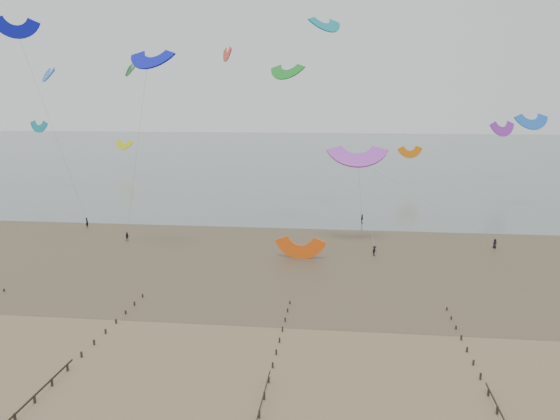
# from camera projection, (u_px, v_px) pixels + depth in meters

# --- Properties ---
(ground) EXTENTS (500.00, 500.00, 0.00)m
(ground) POSITION_uv_depth(u_px,v_px,m) (237.00, 347.00, 52.99)
(ground) COLOR brown
(ground) RESTS_ON ground
(sea_and_shore) EXTENTS (500.00, 665.00, 0.03)m
(sea_and_shore) POSITION_uv_depth(u_px,v_px,m) (253.00, 250.00, 86.94)
(sea_and_shore) COLOR #475654
(sea_and_shore) RESTS_ON ground
(kitesurfer_lead) EXTENTS (0.82, 0.75, 1.89)m
(kitesurfer_lead) POSITION_uv_depth(u_px,v_px,m) (87.00, 223.00, 102.46)
(kitesurfer_lead) COLOR black
(kitesurfer_lead) RESTS_ON ground
(kitesurfers) EXTENTS (146.11, 23.60, 1.90)m
(kitesurfers) POSITION_uv_depth(u_px,v_px,m) (458.00, 232.00, 95.27)
(kitesurfers) COLOR black
(kitesurfers) RESTS_ON ground
(grounded_kite) EXTENTS (6.96, 5.69, 3.56)m
(grounded_kite) POSITION_uv_depth(u_px,v_px,m) (300.00, 258.00, 82.75)
(grounded_kite) COLOR #F5560F
(grounded_kite) RESTS_ON ground
(kites_airborne) EXTENTS (229.92, 113.60, 36.84)m
(kites_airborne) POSITION_uv_depth(u_px,v_px,m) (262.00, 108.00, 134.20)
(kites_airborne) COLOR blue
(kites_airborne) RESTS_ON ground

